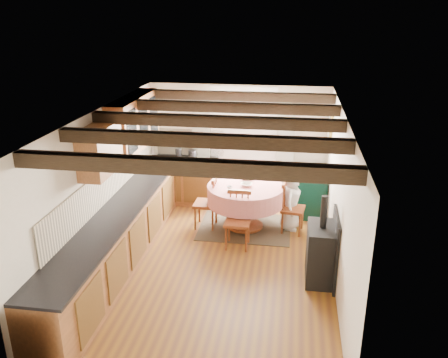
% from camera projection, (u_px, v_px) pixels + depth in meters
% --- Properties ---
extents(floor, '(3.60, 5.50, 0.00)m').
position_uv_depth(floor, '(216.00, 265.00, 7.37)').
color(floor, brown).
rests_on(floor, ground).
extents(ceiling, '(3.60, 5.50, 0.00)m').
position_uv_depth(ceiling, '(215.00, 115.00, 6.53)').
color(ceiling, white).
rests_on(ceiling, ground).
extents(wall_back, '(3.60, 0.00, 2.40)m').
position_uv_depth(wall_back, '(238.00, 144.00, 9.50)').
color(wall_back, silver).
rests_on(wall_back, ground).
extents(wall_front, '(3.60, 0.00, 2.40)m').
position_uv_depth(wall_front, '(168.00, 303.00, 4.40)').
color(wall_front, silver).
rests_on(wall_front, ground).
extents(wall_left, '(0.00, 5.50, 2.40)m').
position_uv_depth(wall_left, '(101.00, 188.00, 7.20)').
color(wall_left, silver).
rests_on(wall_left, ground).
extents(wall_right, '(0.00, 5.50, 2.40)m').
position_uv_depth(wall_right, '(339.00, 201.00, 6.70)').
color(wall_right, silver).
rests_on(wall_right, ground).
extents(beam_a, '(3.60, 0.16, 0.16)m').
position_uv_depth(beam_a, '(183.00, 166.00, 4.71)').
color(beam_a, black).
rests_on(beam_a, ceiling).
extents(beam_b, '(3.60, 0.16, 0.16)m').
position_uv_depth(beam_b, '(202.00, 140.00, 5.64)').
color(beam_b, black).
rests_on(beam_b, ceiling).
extents(beam_c, '(3.60, 0.16, 0.16)m').
position_uv_depth(beam_c, '(216.00, 121.00, 6.57)').
color(beam_c, black).
rests_on(beam_c, ceiling).
extents(beam_d, '(3.60, 0.16, 0.16)m').
position_uv_depth(beam_d, '(226.00, 107.00, 7.49)').
color(beam_d, black).
rests_on(beam_d, ceiling).
extents(beam_e, '(3.60, 0.16, 0.16)m').
position_uv_depth(beam_e, '(234.00, 96.00, 8.42)').
color(beam_e, black).
rests_on(beam_e, ceiling).
extents(splash_left, '(0.02, 4.50, 0.55)m').
position_uv_depth(splash_left, '(110.00, 181.00, 7.48)').
color(splash_left, beige).
rests_on(splash_left, wall_left).
extents(splash_back, '(1.40, 0.02, 0.55)m').
position_uv_depth(splash_back, '(190.00, 142.00, 9.62)').
color(splash_back, beige).
rests_on(splash_back, wall_back).
extents(base_cabinet_left, '(0.60, 5.30, 0.88)m').
position_uv_depth(base_cabinet_left, '(123.00, 233.00, 7.43)').
color(base_cabinet_left, '#9F5E32').
rests_on(base_cabinet_left, floor).
extents(base_cabinet_back, '(1.30, 0.60, 0.88)m').
position_uv_depth(base_cabinet_back, '(186.00, 181.00, 9.63)').
color(base_cabinet_back, '#9F5E32').
rests_on(base_cabinet_back, floor).
extents(worktop_left, '(0.64, 5.30, 0.04)m').
position_uv_depth(worktop_left, '(122.00, 207.00, 7.26)').
color(worktop_left, black).
rests_on(worktop_left, base_cabinet_left).
extents(worktop_back, '(1.30, 0.64, 0.04)m').
position_uv_depth(worktop_back, '(185.00, 160.00, 9.46)').
color(worktop_back, black).
rests_on(worktop_back, base_cabinet_back).
extents(wall_cabinet_glass, '(0.34, 1.80, 0.90)m').
position_uv_depth(wall_cabinet_glass, '(134.00, 123.00, 8.03)').
color(wall_cabinet_glass, '#9F5E32').
rests_on(wall_cabinet_glass, wall_left).
extents(wall_cabinet_solid, '(0.34, 0.90, 0.70)m').
position_uv_depth(wall_cabinet_solid, '(100.00, 150.00, 6.66)').
color(wall_cabinet_solid, '#9F5E32').
rests_on(wall_cabinet_solid, wall_left).
extents(window_frame, '(1.34, 0.03, 1.54)m').
position_uv_depth(window_frame, '(243.00, 125.00, 9.33)').
color(window_frame, white).
rests_on(window_frame, wall_back).
extents(window_pane, '(1.20, 0.01, 1.40)m').
position_uv_depth(window_pane, '(243.00, 125.00, 9.34)').
color(window_pane, white).
rests_on(window_pane, wall_back).
extents(curtain_left, '(0.35, 0.10, 2.10)m').
position_uv_depth(curtain_left, '(201.00, 148.00, 9.55)').
color(curtain_left, '#9EA98B').
rests_on(curtain_left, wall_back).
extents(curtain_right, '(0.35, 0.10, 2.10)m').
position_uv_depth(curtain_right, '(285.00, 152.00, 9.31)').
color(curtain_right, '#9EA98B').
rests_on(curtain_right, wall_back).
extents(curtain_rod, '(2.00, 0.03, 0.03)m').
position_uv_depth(curtain_rod, '(243.00, 96.00, 9.05)').
color(curtain_rod, black).
rests_on(curtain_rod, wall_back).
extents(wall_picture, '(0.04, 0.50, 0.60)m').
position_uv_depth(wall_picture, '(330.00, 129.00, 8.66)').
color(wall_picture, gold).
rests_on(wall_picture, wall_right).
extents(wall_plate, '(0.30, 0.02, 0.30)m').
position_uv_depth(wall_plate, '(291.00, 122.00, 9.15)').
color(wall_plate, silver).
rests_on(wall_plate, wall_back).
extents(rug, '(1.66, 1.29, 0.01)m').
position_uv_depth(rug, '(245.00, 227.00, 8.60)').
color(rug, '#3F3220').
rests_on(rug, floor).
extents(dining_table, '(1.37, 1.37, 0.83)m').
position_uv_depth(dining_table, '(245.00, 207.00, 8.46)').
color(dining_table, '#D27A89').
rests_on(dining_table, floor).
extents(chair_near, '(0.43, 0.45, 0.97)m').
position_uv_depth(chair_near, '(238.00, 221.00, 7.76)').
color(chair_near, brown).
rests_on(chair_near, floor).
extents(chair_left, '(0.45, 0.43, 0.99)m').
position_uv_depth(chair_left, '(206.00, 202.00, 8.48)').
color(chair_left, brown).
rests_on(chair_left, floor).
extents(chair_right, '(0.48, 0.47, 0.96)m').
position_uv_depth(chair_right, '(293.00, 207.00, 8.29)').
color(chair_right, brown).
rests_on(chair_right, floor).
extents(aga_range, '(0.63, 0.97, 0.89)m').
position_uv_depth(aga_range, '(310.00, 190.00, 9.13)').
color(aga_range, black).
rests_on(aga_range, floor).
extents(cast_iron_stove, '(0.40, 0.67, 1.34)m').
position_uv_depth(cast_iron_stove, '(322.00, 239.00, 6.74)').
color(cast_iron_stove, black).
rests_on(cast_iron_stove, floor).
extents(child_far, '(0.41, 0.30, 1.03)m').
position_uv_depth(child_far, '(245.00, 189.00, 9.03)').
color(child_far, '#53566B').
rests_on(child_far, floor).
extents(child_right, '(0.43, 0.59, 1.12)m').
position_uv_depth(child_right, '(291.00, 200.00, 8.39)').
color(child_right, white).
rests_on(child_right, floor).
extents(bowl_a, '(0.22, 0.22, 0.05)m').
position_uv_depth(bowl_a, '(246.00, 185.00, 8.29)').
color(bowl_a, silver).
rests_on(bowl_a, dining_table).
extents(bowl_b, '(0.30, 0.30, 0.07)m').
position_uv_depth(bowl_b, '(247.00, 178.00, 8.59)').
color(bowl_b, silver).
rests_on(bowl_b, dining_table).
extents(cup, '(0.13, 0.13, 0.09)m').
position_uv_depth(cup, '(230.00, 189.00, 8.06)').
color(cup, silver).
rests_on(cup, dining_table).
extents(canister_tall, '(0.13, 0.13, 0.22)m').
position_uv_depth(canister_tall, '(179.00, 153.00, 9.46)').
color(canister_tall, '#262628').
rests_on(canister_tall, worktop_back).
extents(canister_wide, '(0.17, 0.17, 0.18)m').
position_uv_depth(canister_wide, '(192.00, 155.00, 9.45)').
color(canister_wide, '#262628').
rests_on(canister_wide, worktop_back).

